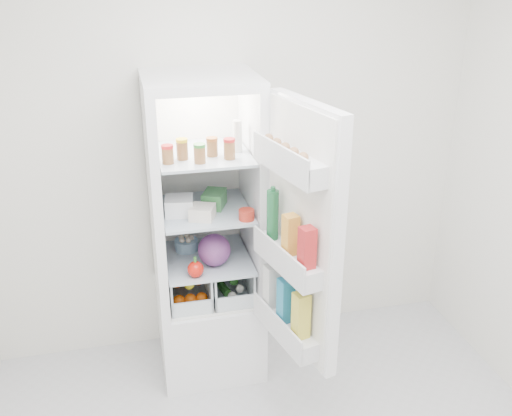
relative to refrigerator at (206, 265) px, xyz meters
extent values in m
cube|color=silver|center=(0.20, 0.25, 0.63)|extent=(3.00, 0.02, 2.60)
cube|color=white|center=(0.00, -0.04, -0.42)|extent=(0.60, 0.60, 0.50)
cube|color=white|center=(0.00, -0.04, 1.11)|extent=(0.60, 0.60, 0.05)
cube|color=white|center=(0.00, 0.24, 0.46)|extent=(0.60, 0.05, 1.25)
cube|color=white|center=(-0.28, -0.04, 0.46)|extent=(0.05, 0.60, 1.25)
cube|color=white|center=(0.27, -0.04, 0.46)|extent=(0.05, 0.60, 1.25)
cube|color=white|center=(0.00, 0.21, 0.46)|extent=(0.50, 0.01, 1.25)
sphere|color=white|center=(0.00, 0.17, 1.04)|extent=(0.05, 0.05, 0.05)
cube|color=silver|center=(0.00, -0.06, 0.07)|extent=(0.49, 0.53, 0.01)
cube|color=silver|center=(0.00, -0.06, 0.38)|extent=(0.49, 0.53, 0.02)
cube|color=silver|center=(0.00, -0.06, 0.71)|extent=(0.49, 0.53, 0.02)
cylinder|color=#B21919|center=(-0.20, -0.20, 0.76)|extent=(0.06, 0.06, 0.08)
cylinder|color=gold|center=(-0.12, -0.15, 0.76)|extent=(0.06, 0.06, 0.08)
cylinder|color=#267226|center=(-0.04, -0.23, 0.76)|extent=(0.06, 0.06, 0.08)
cylinder|color=brown|center=(0.04, -0.13, 0.76)|extent=(0.06, 0.06, 0.08)
cylinder|color=#B21919|center=(0.12, -0.20, 0.76)|extent=(0.06, 0.06, 0.08)
cylinder|color=silver|center=(0.19, -0.08, 0.81)|extent=(0.06, 0.06, 0.17)
cube|color=white|center=(-0.15, -0.10, 0.44)|extent=(0.17, 0.17, 0.10)
cube|color=white|center=(-0.03, -0.19, 0.43)|extent=(0.16, 0.16, 0.07)
cylinder|color=red|center=(0.19, -0.26, 0.42)|extent=(0.09, 0.09, 0.06)
cube|color=#397F42|center=(0.06, -0.04, 0.44)|extent=(0.17, 0.19, 0.09)
sphere|color=#5C1F5C|center=(0.03, -0.16, 0.17)|extent=(0.18, 0.18, 0.18)
sphere|color=red|center=(-0.09, -0.27, 0.13)|extent=(0.09, 0.09, 0.09)
cylinder|color=#8EB6D4|center=(-0.11, 0.06, 0.11)|extent=(0.15, 0.15, 0.06)
sphere|color=#F15A0C|center=(-0.19, -0.18, -0.12)|extent=(0.07, 0.07, 0.07)
sphere|color=#F15A0C|center=(-0.12, -0.18, -0.12)|extent=(0.07, 0.07, 0.07)
sphere|color=#F15A0C|center=(-0.06, -0.18, -0.12)|extent=(0.07, 0.07, 0.07)
sphere|color=#F15A0C|center=(-0.19, -0.06, -0.06)|extent=(0.07, 0.07, 0.07)
sphere|color=#F15A0C|center=(-0.12, -0.06, -0.06)|extent=(0.07, 0.07, 0.07)
sphere|color=#F15A0C|center=(-0.06, -0.06, -0.06)|extent=(0.07, 0.07, 0.07)
sphere|color=#F15A0C|center=(-0.15, 0.06, -0.12)|extent=(0.07, 0.07, 0.07)
sphere|color=yellow|center=(-0.16, -0.12, -0.03)|extent=(0.06, 0.06, 0.06)
sphere|color=yellow|center=(-0.09, -0.01, -0.03)|extent=(0.06, 0.06, 0.06)
sphere|color=yellow|center=(-0.12, -0.16, -0.03)|extent=(0.06, 0.06, 0.06)
cylinder|color=#1D4A18|center=(0.08, -0.06, -0.13)|extent=(0.09, 0.21, 0.05)
cylinder|color=#1D4A18|center=(0.16, -0.01, -0.08)|extent=(0.08, 0.21, 0.05)
sphere|color=white|center=(0.12, -0.18, -0.13)|extent=(0.05, 0.05, 0.05)
sphere|color=white|center=(0.17, -0.16, -0.10)|extent=(0.05, 0.05, 0.05)
cube|color=white|center=(0.40, -0.62, 0.46)|extent=(0.20, 0.60, 1.30)
cube|color=white|center=(0.36, -0.63, 0.46)|extent=(0.14, 0.55, 1.26)
cube|color=silver|center=(0.32, -0.64, 0.83)|extent=(0.22, 0.51, 0.10)
cube|color=silver|center=(0.32, -0.64, 0.33)|extent=(0.22, 0.51, 0.10)
cube|color=silver|center=(0.32, -0.64, -0.07)|extent=(0.22, 0.51, 0.10)
sphere|color=#8C603F|center=(0.34, -0.76, 0.89)|extent=(0.05, 0.05, 0.05)
sphere|color=#8C603F|center=(0.32, -0.68, 0.89)|extent=(0.05, 0.05, 0.05)
sphere|color=#8C603F|center=(0.30, -0.60, 0.89)|extent=(0.05, 0.05, 0.05)
sphere|color=#8C603F|center=(0.28, -0.53, 0.89)|extent=(0.05, 0.05, 0.05)
sphere|color=#8C603F|center=(0.26, -0.45, 0.89)|extent=(0.05, 0.05, 0.05)
cylinder|color=#195931|center=(0.28, -0.50, 0.51)|extent=(0.06, 0.06, 0.26)
cube|color=#FFA938|center=(0.32, -0.67, 0.48)|extent=(0.08, 0.08, 0.20)
cube|color=red|center=(0.35, -0.82, 0.48)|extent=(0.08, 0.08, 0.20)
cube|color=white|center=(0.28, -0.50, 0.10)|extent=(0.08, 0.08, 0.24)
cube|color=teal|center=(0.31, -0.64, 0.10)|extent=(0.08, 0.08, 0.24)
cube|color=yellow|center=(0.34, -0.79, 0.10)|extent=(0.08, 0.08, 0.24)
camera|label=1|loc=(-0.40, -2.99, 1.67)|focal=40.00mm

